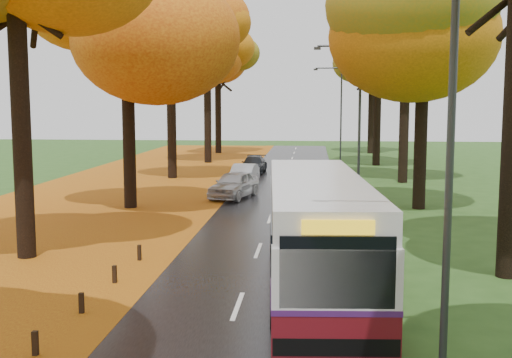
# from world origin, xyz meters

# --- Properties ---
(road) EXTENTS (6.50, 90.00, 0.04)m
(road) POSITION_xyz_m (0.00, 25.00, 0.02)
(road) COLOR black
(road) RESTS_ON ground
(centre_line) EXTENTS (0.12, 90.00, 0.01)m
(centre_line) POSITION_xyz_m (0.00, 25.00, 0.04)
(centre_line) COLOR silver
(centre_line) RESTS_ON road
(leaf_verge) EXTENTS (12.00, 90.00, 0.02)m
(leaf_verge) POSITION_xyz_m (-9.00, 25.00, 0.01)
(leaf_verge) COLOR maroon
(leaf_verge) RESTS_ON ground
(leaf_drift) EXTENTS (0.90, 90.00, 0.01)m
(leaf_drift) POSITION_xyz_m (-3.05, 25.00, 0.04)
(leaf_drift) COLOR #B37712
(leaf_drift) RESTS_ON road
(trees_left) EXTENTS (9.20, 74.00, 13.88)m
(trees_left) POSITION_xyz_m (-7.18, 27.06, 9.53)
(trees_left) COLOR black
(trees_left) RESTS_ON ground
(streetlamp_near) EXTENTS (2.45, 0.18, 8.00)m
(streetlamp_near) POSITION_xyz_m (3.95, 8.00, 4.71)
(streetlamp_near) COLOR #333538
(streetlamp_near) RESTS_ON ground
(streetlamp_mid) EXTENTS (2.45, 0.18, 8.00)m
(streetlamp_mid) POSITION_xyz_m (3.95, 30.00, 4.71)
(streetlamp_mid) COLOR #333538
(streetlamp_mid) RESTS_ON ground
(streetlamp_far) EXTENTS (2.45, 0.18, 8.00)m
(streetlamp_far) POSITION_xyz_m (3.95, 52.00, 4.71)
(streetlamp_far) COLOR #333538
(streetlamp_far) RESTS_ON ground
(bus) EXTENTS (3.31, 11.37, 2.95)m
(bus) POSITION_xyz_m (1.95, 14.33, 1.59)
(bus) COLOR #5C0E16
(bus) RESTS_ON road
(car_white) EXTENTS (2.67, 4.43, 1.41)m
(car_white) POSITION_xyz_m (-2.29, 29.92, 0.75)
(car_white) COLOR #BDBDC1
(car_white) RESTS_ON road
(car_silver) EXTENTS (1.67, 3.90, 1.25)m
(car_silver) POSITION_xyz_m (-2.35, 35.17, 0.67)
(car_silver) COLOR #929599
(car_silver) RESTS_ON road
(car_dark) EXTENTS (1.74, 4.08, 1.17)m
(car_dark) POSITION_xyz_m (-2.35, 41.87, 0.63)
(car_dark) COLOR black
(car_dark) RESTS_ON road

